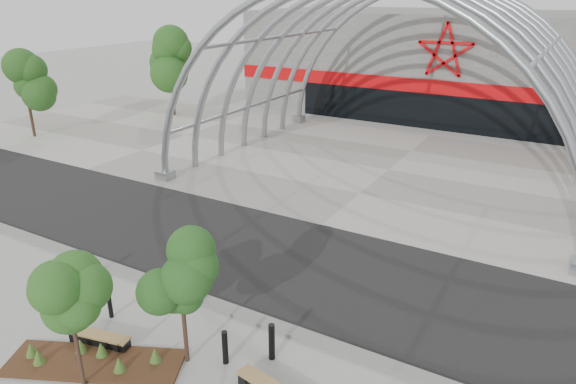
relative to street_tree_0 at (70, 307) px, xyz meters
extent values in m
plane|color=#9D9D98|center=(1.03, 4.86, -2.42)|extent=(140.00, 140.00, 0.00)
cube|color=black|center=(1.03, 8.36, -2.41)|extent=(140.00, 7.00, 0.02)
cube|color=gray|center=(1.03, 20.36, -2.40)|extent=(60.00, 17.00, 0.04)
cube|color=slate|center=(1.03, 4.61, -2.36)|extent=(60.00, 0.50, 0.12)
cube|color=#63635F|center=(1.03, 38.36, 1.58)|extent=(34.00, 15.00, 8.00)
cube|color=black|center=(1.03, 30.91, -1.12)|extent=(22.00, 0.25, 2.60)
cube|color=red|center=(1.03, 30.91, 0.68)|extent=(34.00, 0.30, 1.00)
torus|color=#92979C|center=(1.03, 12.86, -2.42)|extent=(20.36, 0.36, 20.36)
torus|color=#92979C|center=(1.03, 15.36, -2.42)|extent=(20.36, 0.36, 20.36)
torus|color=#92979C|center=(1.03, 17.86, -2.42)|extent=(20.36, 0.36, 20.36)
torus|color=#92979C|center=(1.03, 20.36, -2.42)|extent=(20.36, 0.36, 20.36)
torus|color=#92979C|center=(1.03, 22.86, -2.42)|extent=(20.36, 0.36, 20.36)
torus|color=#92979C|center=(1.03, 25.36, -2.42)|extent=(20.36, 0.36, 20.36)
torus|color=#92979C|center=(1.03, 27.86, -2.42)|extent=(20.36, 0.36, 20.36)
cylinder|color=#92979C|center=(8.10, 20.36, 4.65)|extent=(0.20, 15.00, 0.20)
cylinder|color=#92979C|center=(-6.04, 20.36, 4.65)|extent=(0.20, 15.00, 0.20)
cylinder|color=#92979C|center=(-8.63, 20.36, 0.17)|extent=(0.20, 15.00, 0.20)
cube|color=#92979C|center=(-8.97, 12.86, -2.17)|extent=(0.80, 0.80, 0.50)
cube|color=#92979C|center=(-8.97, 27.86, -2.17)|extent=(0.80, 0.80, 0.50)
cube|color=#372015|center=(-0.41, 0.71, -2.38)|extent=(4.99, 3.36, 0.09)
cone|color=#486C29|center=(-1.68, -0.08, -2.12)|extent=(0.33, 0.33, 0.42)
cone|color=#486C29|center=(-0.44, 1.00, -2.12)|extent=(0.33, 0.33, 0.42)
cone|color=#486C29|center=(0.46, 0.80, -2.12)|extent=(0.33, 0.33, 0.42)
cone|color=#486C29|center=(-1.07, 0.81, -2.12)|extent=(0.33, 0.33, 0.42)
cone|color=#486C29|center=(1.02, 1.57, -2.12)|extent=(0.33, 0.33, 0.42)
cone|color=#486C29|center=(-2.13, 0.01, -2.12)|extent=(0.33, 0.33, 0.42)
cylinder|color=#301C15|center=(0.00, 0.00, -1.56)|extent=(0.11, 0.11, 1.72)
ellipsoid|color=#224F1C|center=(0.00, 0.00, 0.01)|extent=(1.48, 1.48, 1.88)
cylinder|color=black|center=(1.70, 2.10, -1.52)|extent=(0.12, 0.12, 1.80)
ellipsoid|color=#163F18|center=(1.70, 2.10, 0.12)|extent=(1.49, 1.49, 1.97)
cube|color=black|center=(-0.91, 1.33, -2.26)|extent=(1.89, 0.74, 0.32)
cube|color=black|center=(-1.59, 1.19, -2.24)|extent=(0.19, 0.42, 0.37)
cube|color=black|center=(-0.23, 1.48, -2.24)|extent=(0.19, 0.42, 0.37)
cube|color=olive|center=(-0.91, 1.33, -2.05)|extent=(1.95, 0.81, 0.06)
cube|color=black|center=(3.75, 2.16, -2.22)|extent=(0.19, 0.45, 0.40)
cylinder|color=black|center=(-4.11, 3.43, -1.92)|extent=(0.16, 0.16, 1.00)
cylinder|color=black|center=(-1.72, 2.49, -1.99)|extent=(0.14, 0.14, 0.86)
cylinder|color=black|center=(-0.77, 4.71, -1.97)|extent=(0.14, 0.14, 0.91)
cylinder|color=black|center=(2.68, 2.56, -1.91)|extent=(0.16, 0.16, 1.03)
cylinder|color=black|center=(3.69, 3.35, -1.86)|extent=(0.18, 0.18, 1.12)
cylinder|color=black|center=(-18.97, 24.86, -0.77)|extent=(0.20, 0.20, 3.30)
ellipsoid|color=#1C4918|center=(-18.97, 24.86, 2.23)|extent=(3.00, 3.00, 3.60)
cylinder|color=#301E14|center=(-22.97, 14.86, -1.05)|extent=(0.20, 0.20, 2.75)
ellipsoid|color=#1B4216|center=(-22.97, 14.86, 1.45)|extent=(2.55, 2.55, 3.00)
camera|label=1|loc=(9.89, -6.51, 7.18)|focal=32.00mm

